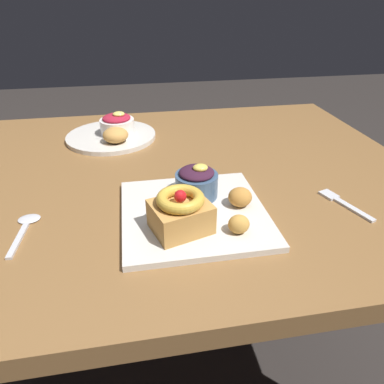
% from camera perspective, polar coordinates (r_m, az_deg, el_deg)
% --- Properties ---
extents(ground_plane, '(8.00, 8.00, 0.00)m').
position_cam_1_polar(ground_plane, '(1.33, -4.64, -26.11)').
color(ground_plane, '#2D2826').
extents(dining_table, '(1.26, 0.90, 0.73)m').
position_cam_1_polar(dining_table, '(0.87, -6.33, -2.61)').
color(dining_table, brown).
rests_on(dining_table, ground_plane).
extents(front_plate, '(0.27, 0.27, 0.01)m').
position_cam_1_polar(front_plate, '(0.66, 0.30, -3.41)').
color(front_plate, silver).
rests_on(front_plate, dining_table).
extents(cake_slice, '(0.11, 0.10, 0.08)m').
position_cam_1_polar(cake_slice, '(0.59, -1.86, -3.28)').
color(cake_slice, '#C68E47').
rests_on(cake_slice, front_plate).
extents(berry_ramekin, '(0.08, 0.08, 0.07)m').
position_cam_1_polar(berry_ramekin, '(0.69, 0.75, 1.62)').
color(berry_ramekin, '#3D5675').
rests_on(berry_ramekin, front_plate).
extents(fritter_front, '(0.04, 0.03, 0.03)m').
position_cam_1_polar(fritter_front, '(0.60, 7.58, -5.18)').
color(fritter_front, gold).
rests_on(fritter_front, front_plate).
extents(fritter_middle, '(0.04, 0.04, 0.04)m').
position_cam_1_polar(fritter_middle, '(0.67, 7.78, -0.82)').
color(fritter_middle, '#BC7F38').
rests_on(fritter_middle, front_plate).
extents(back_plate, '(0.25, 0.25, 0.01)m').
position_cam_1_polar(back_plate, '(1.03, -12.91, 8.77)').
color(back_plate, silver).
rests_on(back_plate, dining_table).
extents(back_ramekin, '(0.09, 0.09, 0.07)m').
position_cam_1_polar(back_ramekin, '(1.02, -12.00, 10.66)').
color(back_ramekin, white).
rests_on(back_ramekin, back_plate).
extents(back_pastry, '(0.07, 0.07, 0.04)m').
position_cam_1_polar(back_pastry, '(0.97, -12.28, 8.99)').
color(back_pastry, '#C68E47').
rests_on(back_pastry, back_plate).
extents(fork, '(0.06, 0.12, 0.00)m').
position_cam_1_polar(fork, '(0.76, 23.13, -1.60)').
color(fork, silver).
rests_on(fork, dining_table).
extents(spoon, '(0.04, 0.13, 0.00)m').
position_cam_1_polar(spoon, '(0.70, -25.44, -5.20)').
color(spoon, silver).
rests_on(spoon, dining_table).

